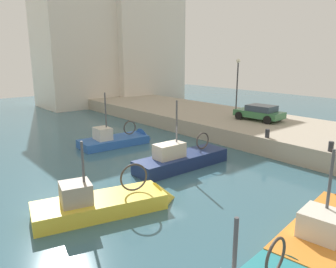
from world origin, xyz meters
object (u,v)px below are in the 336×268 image
Objects in this scene: parked_car_green at (260,112)px; mooring_bollard_north at (267,133)px; fishing_boat_navy at (185,164)px; fishing_boat_blue at (120,143)px; mooring_bollard_mid at (331,146)px; fishing_boat_yellow at (110,208)px; quay_streetlamp at (238,77)px; fishing_boat_orange at (331,235)px.

mooring_bollard_north is (-4.45, -3.70, -0.38)m from parked_car_green.
fishing_boat_navy is 10.22m from parked_car_green.
fishing_boat_blue reaches higher than mooring_bollard_mid.
quay_streetlamp is at bearing 22.97° from fishing_boat_yellow.
fishing_boat_yellow is 1.62× the size of parked_car_green.
parked_car_green is at bearing -109.66° from quay_streetlamp.
fishing_boat_navy is 8.06m from mooring_bollard_mid.
fishing_boat_orange reaches higher than parked_car_green.
fishing_boat_yellow reaches higher than mooring_bollard_mid.
fishing_boat_navy is at bearing 161.74° from mooring_bollard_north.
fishing_boat_navy is at bearing 133.18° from mooring_bollard_mid.
quay_streetlamp reaches higher than fishing_boat_blue.
mooring_bollard_mid is at bearing -117.08° from quay_streetlamp.
fishing_boat_orange is at bearing -133.02° from mooring_bollard_north.
mooring_bollard_mid is (5.83, -12.45, 1.38)m from fishing_boat_blue.
fishing_boat_blue is 0.91× the size of fishing_boat_yellow.
fishing_boat_yellow is at bearing -166.08° from parked_car_green.
quay_streetlamp reaches higher than fishing_boat_orange.
fishing_boat_navy is at bearing 82.12° from fishing_boat_orange.
fishing_boat_blue reaches higher than mooring_bollard_north.
quay_streetlamp reaches higher than mooring_bollard_north.
quay_streetlamp is (1.20, 3.35, 2.60)m from parked_car_green.
fishing_boat_orange is 19.31m from quay_streetlamp.
quay_streetlamp is (11.09, 5.25, 4.34)m from fishing_boat_navy.
mooring_bollard_north is 0.11× the size of quay_streetlamp.
parked_car_green is 8.90m from mooring_bollard_mid.
mooring_bollard_mid and mooring_bollard_north have the same top height.
fishing_boat_navy is 12.23× the size of mooring_bollard_north.
fishing_boat_navy is 5.89m from mooring_bollard_north.
fishing_boat_yellow is (-5.86, -8.75, 0.00)m from fishing_boat_blue.
fishing_boat_navy reaches higher than fishing_boat_orange.
fishing_boat_orange is 1.70× the size of parked_car_green.
mooring_bollard_north is (6.68, 7.15, 1.38)m from fishing_boat_orange.
mooring_bollard_mid is (6.68, 3.15, 1.38)m from fishing_boat_orange.
quay_streetlamp reaches higher than mooring_bollard_mid.
mooring_bollard_mid is 12.76m from quay_streetlamp.
mooring_bollard_north is at bearing 46.98° from fishing_boat_orange.
fishing_boat_navy is at bearing -86.62° from fishing_boat_blue.
fishing_boat_yellow is 16.72m from parked_car_green.
parked_car_green is (9.89, 1.90, 1.73)m from fishing_boat_navy.
fishing_boat_blue reaches higher than fishing_boat_orange.
fishing_boat_yellow is at bearing -157.03° from quay_streetlamp.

